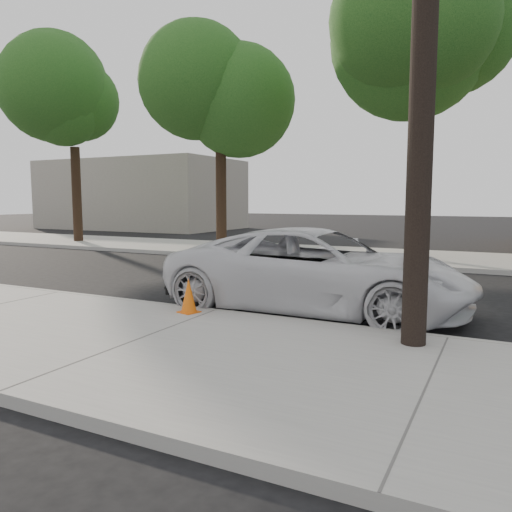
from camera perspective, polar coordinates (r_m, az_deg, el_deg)
ground at (r=11.05m, az=1.08°, el=-4.79°), size 120.00×120.00×0.00m
near_sidewalk at (r=7.50m, az=-13.54°, el=-9.83°), size 90.00×4.40×0.15m
far_sidewalk at (r=18.97m, az=12.30°, el=0.03°), size 90.00×5.00×0.15m
curb_near at (r=9.23m, az=-4.62°, el=-6.59°), size 90.00×0.12×0.16m
building_far at (r=38.68m, az=-12.98°, el=6.82°), size 14.00×8.00×5.00m
utility_pole at (r=7.58m, az=18.82°, el=25.71°), size 1.40×0.34×9.00m
tree_a at (r=25.91m, az=-20.11°, el=15.81°), size 4.65×4.50×9.00m
tree_b at (r=21.07m, az=-3.84°, el=17.39°), size 4.34×4.20×8.45m
tree_c at (r=18.21m, az=19.37°, el=21.25°), size 4.96×4.80×9.55m
police_cruiser at (r=9.63m, az=7.11°, el=-1.63°), size 5.84×2.75×1.61m
traffic_cone at (r=8.99m, az=-7.70°, el=-4.54°), size 0.39×0.39×0.62m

